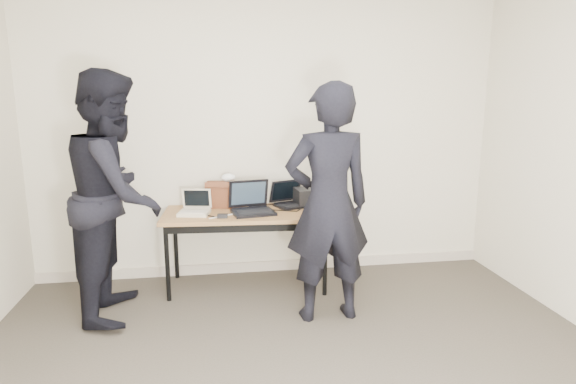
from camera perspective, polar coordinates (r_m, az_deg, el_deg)
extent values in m
cube|color=beige|center=(4.72, -2.44, 6.38)|extent=(4.50, 0.05, 2.70)
cube|color=olive|center=(4.42, -4.95, -2.58)|extent=(1.54, 0.74, 0.03)
cylinder|color=black|center=(4.33, -14.12, -8.21)|extent=(0.04, 0.04, 0.68)
cylinder|color=black|center=(4.33, 4.42, -7.88)|extent=(0.04, 0.04, 0.68)
cylinder|color=black|center=(4.82, -13.16, -6.06)|extent=(0.04, 0.04, 0.68)
cylinder|color=black|center=(4.82, 3.39, -5.76)|extent=(0.04, 0.04, 0.68)
cube|color=black|center=(4.16, -4.92, -4.32)|extent=(1.40, 0.11, 0.06)
cube|color=beige|center=(4.38, -11.06, -2.44)|extent=(0.30, 0.27, 0.03)
cube|color=beige|center=(4.35, -11.15, -2.29)|extent=(0.24, 0.16, 0.01)
cube|color=beige|center=(4.48, -10.75, -0.72)|extent=(0.27, 0.09, 0.18)
cube|color=black|center=(4.47, -10.77, -0.73)|extent=(0.23, 0.07, 0.15)
cube|color=beige|center=(4.48, -10.75, -1.90)|extent=(0.24, 0.06, 0.01)
cube|color=black|center=(4.33, -4.13, -2.44)|extent=(0.41, 0.34, 0.02)
cube|color=black|center=(4.30, -4.02, -2.34)|extent=(0.32, 0.20, 0.01)
cube|color=black|center=(4.47, -4.72, -0.16)|extent=(0.38, 0.15, 0.26)
cube|color=#26333F|center=(4.46, -4.70, -0.15)|extent=(0.32, 0.12, 0.21)
cube|color=black|center=(4.46, -4.59, -1.87)|extent=(0.33, 0.08, 0.02)
cube|color=black|center=(4.59, 0.63, -1.61)|extent=(0.38, 0.33, 0.02)
cube|color=black|center=(4.57, 0.81, -1.51)|extent=(0.29, 0.22, 0.01)
cube|color=black|center=(4.70, -0.31, 0.16)|extent=(0.33, 0.19, 0.22)
cube|color=black|center=(4.69, -0.26, 0.18)|extent=(0.28, 0.16, 0.18)
cube|color=black|center=(4.69, -0.10, -1.19)|extent=(0.28, 0.12, 0.02)
cube|color=#5C2D18|center=(4.59, -7.40, -0.31)|extent=(0.38, 0.22, 0.24)
cube|color=#5C2D18|center=(4.51, -7.55, 0.77)|extent=(0.37, 0.13, 0.07)
cube|color=#5C2D18|center=(4.58, -5.42, -0.57)|extent=(0.03, 0.10, 0.02)
ellipsoid|color=white|center=(4.56, -7.08, 1.71)|extent=(0.13, 0.10, 0.08)
cube|color=black|center=(4.65, 2.65, -0.56)|extent=(0.31, 0.27, 0.16)
cube|color=black|center=(4.23, -7.77, -2.83)|extent=(0.09, 0.06, 0.03)
cube|color=black|center=(4.52, 1.64, -1.92)|extent=(0.14, 0.23, 0.01)
cube|color=black|center=(4.64, -3.18, -1.57)|extent=(0.25, 0.05, 0.01)
cube|color=black|center=(4.37, -10.47, -2.62)|extent=(0.27, 0.21, 0.01)
cube|color=silver|center=(4.28, -7.72, -2.83)|extent=(0.24, 0.15, 0.01)
cube|color=black|center=(4.44, -1.07, -2.18)|extent=(0.31, 0.14, 0.01)
imported|color=black|center=(3.75, 4.76, -1.46)|extent=(0.71, 0.49, 1.88)
imported|color=black|center=(4.09, -19.76, -0.34)|extent=(0.78, 0.98, 1.97)
cube|color=#BDAE9C|center=(4.98, -2.26, -8.72)|extent=(4.50, 0.03, 0.10)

